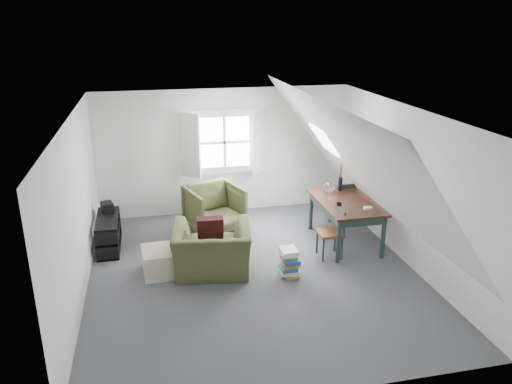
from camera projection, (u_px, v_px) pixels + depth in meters
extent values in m
plane|color=#47484C|center=(253.00, 273.00, 7.80)|extent=(5.50, 5.50, 0.00)
plane|color=white|center=(253.00, 114.00, 6.97)|extent=(5.50, 5.50, 0.00)
plane|color=silver|center=(224.00, 152.00, 9.92)|extent=(5.00, 0.00, 5.00)
plane|color=silver|center=(313.00, 292.00, 4.85)|extent=(5.00, 0.00, 5.00)
plane|color=silver|center=(76.00, 211.00, 6.88)|extent=(0.00, 5.50, 5.50)
plane|color=silver|center=(408.00, 186.00, 7.89)|extent=(0.00, 5.50, 5.50)
plane|color=white|center=(144.00, 171.00, 6.89)|extent=(3.19, 5.50, 4.48)
plane|color=white|center=(354.00, 158.00, 7.52)|extent=(3.19, 5.50, 4.48)
cube|color=white|center=(224.00, 142.00, 9.83)|extent=(1.30, 0.04, 1.30)
cube|color=white|center=(190.00, 146.00, 9.55)|extent=(0.35, 0.35, 1.25)
cube|color=white|center=(260.00, 142.00, 9.82)|extent=(0.35, 0.35, 1.25)
cube|color=white|center=(224.00, 142.00, 9.82)|extent=(1.00, 0.02, 1.00)
cube|color=white|center=(225.00, 142.00, 9.80)|extent=(1.08, 0.04, 0.05)
cube|color=white|center=(225.00, 142.00, 9.80)|extent=(0.05, 0.04, 1.08)
cube|color=white|center=(324.00, 140.00, 8.73)|extent=(0.35, 0.75, 0.47)
imported|color=#3F4321|center=(213.00, 272.00, 7.82)|extent=(1.32, 1.19, 0.76)
imported|color=#3F4321|center=(215.00, 230.00, 9.38)|extent=(1.17, 1.18, 0.86)
cube|color=#380F12|center=(210.00, 228.00, 7.73)|extent=(0.42, 0.27, 0.42)
cube|color=#B8AD8B|center=(163.00, 261.00, 7.74)|extent=(0.64, 0.64, 0.40)
cube|color=#321911|center=(346.00, 202.00, 8.60)|extent=(0.94, 1.57, 0.04)
cube|color=#213732|center=(346.00, 207.00, 8.63)|extent=(0.84, 1.47, 0.13)
cylinder|color=#213732|center=(339.00, 242.00, 8.01)|extent=(0.07, 0.07, 0.74)
cylinder|color=#213732|center=(383.00, 237.00, 8.17)|extent=(0.07, 0.07, 0.74)
cylinder|color=#213732|center=(311.00, 210.00, 9.30)|extent=(0.07, 0.07, 0.74)
cylinder|color=#213732|center=(350.00, 207.00, 9.46)|extent=(0.07, 0.07, 0.74)
sphere|color=silver|center=(329.00, 187.00, 8.94)|extent=(0.20, 0.20, 0.20)
cylinder|color=silver|center=(329.00, 181.00, 8.90)|extent=(0.06, 0.06, 0.11)
cylinder|color=black|center=(340.00, 184.00, 9.08)|extent=(0.08, 0.08, 0.24)
cylinder|color=#3F2D1E|center=(341.00, 170.00, 8.99)|extent=(0.03, 0.05, 0.44)
cylinder|color=#3F2D1E|center=(342.00, 170.00, 9.01)|extent=(0.04, 0.06, 0.43)
cylinder|color=#3F2D1E|center=(341.00, 170.00, 8.98)|extent=(0.05, 0.07, 0.43)
imported|color=black|center=(339.00, 208.00, 8.27)|extent=(0.12, 0.12, 0.09)
cube|color=white|center=(368.00, 208.00, 8.21)|extent=(0.13, 0.09, 0.04)
cube|color=brown|center=(342.00, 203.00, 9.48)|extent=(0.41, 0.41, 0.05)
cylinder|color=#213732|center=(346.00, 210.00, 9.74)|extent=(0.04, 0.04, 0.42)
cylinder|color=#213732|center=(353.00, 217.00, 9.43)|extent=(0.04, 0.04, 0.42)
cylinder|color=#213732|center=(330.00, 212.00, 9.67)|extent=(0.04, 0.04, 0.42)
cylinder|color=#213732|center=(336.00, 218.00, 9.36)|extent=(0.04, 0.04, 0.42)
cylinder|color=#213732|center=(355.00, 195.00, 9.27)|extent=(0.04, 0.04, 0.44)
cylinder|color=#213732|center=(338.00, 196.00, 9.20)|extent=(0.04, 0.04, 0.44)
cube|color=#213732|center=(347.00, 186.00, 9.17)|extent=(0.33, 0.03, 0.08)
cube|color=#213732|center=(347.00, 193.00, 9.22)|extent=(0.33, 0.03, 0.06)
cube|color=brown|center=(330.00, 233.00, 8.20)|extent=(0.40, 0.40, 0.05)
cylinder|color=#213732|center=(317.00, 242.00, 8.39)|extent=(0.03, 0.03, 0.41)
cylinder|color=#213732|center=(335.00, 240.00, 8.46)|extent=(0.03, 0.03, 0.41)
cylinder|color=#213732|center=(323.00, 250.00, 8.10)|extent=(0.03, 0.03, 0.41)
cylinder|color=#213732|center=(342.00, 248.00, 8.16)|extent=(0.03, 0.03, 0.41)
cylinder|color=#213732|center=(337.00, 217.00, 8.32)|extent=(0.03, 0.03, 0.42)
cylinder|color=#213732|center=(345.00, 224.00, 8.02)|extent=(0.03, 0.03, 0.42)
cube|color=#213732|center=(341.00, 211.00, 8.12)|extent=(0.03, 0.32, 0.08)
cube|color=#213732|center=(341.00, 218.00, 8.16)|extent=(0.03, 0.32, 0.06)
cube|color=black|center=(110.00, 247.00, 8.66)|extent=(0.36, 1.08, 0.03)
cube|color=black|center=(109.00, 233.00, 8.57)|extent=(0.36, 1.08, 0.03)
cube|color=black|center=(107.00, 218.00, 8.48)|extent=(0.36, 1.08, 0.03)
cube|color=black|center=(107.00, 246.00, 8.09)|extent=(0.36, 0.03, 0.54)
cube|color=black|center=(110.00, 221.00, 9.06)|extent=(0.36, 0.03, 0.54)
cube|color=#264C99|center=(108.00, 249.00, 8.33)|extent=(0.16, 0.18, 0.20)
cube|color=red|center=(110.00, 239.00, 8.71)|extent=(0.16, 0.22, 0.20)
cube|color=white|center=(107.00, 231.00, 8.37)|extent=(0.16, 0.20, 0.18)
cube|color=black|center=(107.00, 208.00, 8.68)|extent=(0.24, 0.29, 0.20)
cube|color=#B29933|center=(290.00, 274.00, 7.73)|extent=(0.23, 0.30, 0.04)
cube|color=white|center=(288.00, 271.00, 7.73)|extent=(0.29, 0.33, 0.04)
cube|color=white|center=(291.00, 270.00, 7.70)|extent=(0.24, 0.32, 0.04)
cube|color=#337F4C|center=(288.00, 268.00, 7.69)|extent=(0.25, 0.31, 0.03)
cube|color=#264C99|center=(290.00, 267.00, 7.66)|extent=(0.27, 0.34, 0.03)
cube|color=#B29933|center=(289.00, 264.00, 7.67)|extent=(0.23, 0.30, 0.03)
cube|color=#B29933|center=(289.00, 262.00, 7.68)|extent=(0.27, 0.33, 0.04)
cube|color=#264C99|center=(292.00, 261.00, 7.63)|extent=(0.27, 0.34, 0.04)
cube|color=#264C99|center=(290.00, 259.00, 7.62)|extent=(0.27, 0.33, 0.04)
cube|color=#B29933|center=(289.00, 255.00, 7.65)|extent=(0.24, 0.31, 0.04)
cube|color=white|center=(288.00, 253.00, 7.63)|extent=(0.25, 0.28, 0.05)
cube|color=white|center=(289.00, 250.00, 7.62)|extent=(0.25, 0.30, 0.04)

